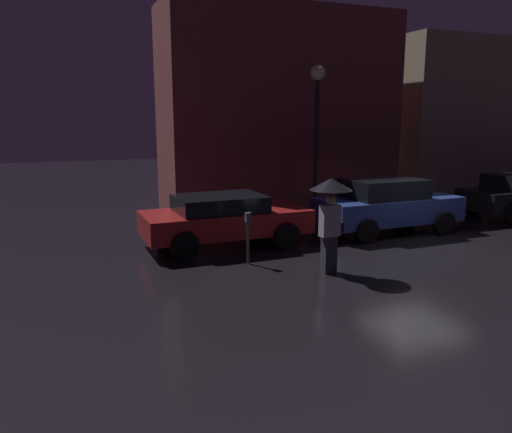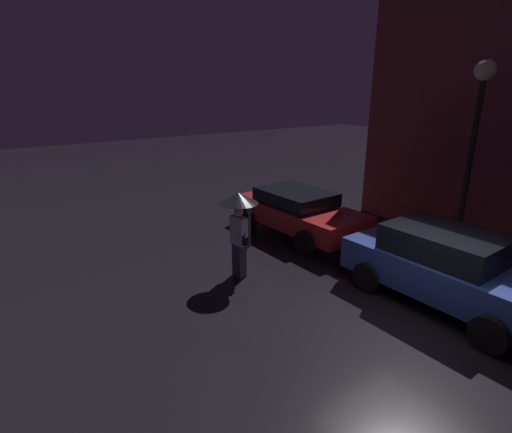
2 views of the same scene
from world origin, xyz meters
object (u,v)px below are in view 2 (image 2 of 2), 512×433
Objects in this scene: pedestrian_with_umbrella at (239,215)px; parking_meter at (250,221)px; street_lamp_near at (477,120)px; parked_car_red at (298,211)px; parked_car_blue at (447,267)px.

pedestrian_with_umbrella reaches higher than parking_meter.
parking_meter is at bearing -134.20° from street_lamp_near.
pedestrian_with_umbrella is at bearing -66.69° from parked_car_red.
parked_car_blue is 0.86× the size of street_lamp_near.
parked_car_red is at bearing 175.97° from parked_car_blue.
parked_car_blue is 5.11m from parking_meter.
pedestrian_with_umbrella is at bearing -115.01° from street_lamp_near.
parked_car_blue is at bearing -3.96° from parked_car_red.
street_lamp_near reaches higher than parked_car_blue.
parked_car_red is at bearing -150.55° from street_lamp_near.
pedestrian_with_umbrella reaches higher than parked_car_red.
parked_car_blue is 3.54× the size of parking_meter.
parked_car_red is 0.88× the size of street_lamp_near.
street_lamp_near reaches higher than parking_meter.
parked_car_blue is 2.06× the size of pedestrian_with_umbrella.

